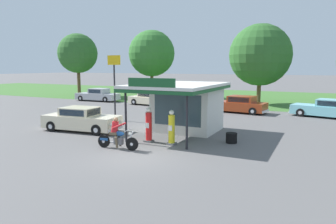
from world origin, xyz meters
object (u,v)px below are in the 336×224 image
Objects in this scene: motorcycle_with_rider at (117,136)px; featured_classic_sedan at (81,120)px; parked_car_back_row_centre_right at (152,99)px; spare_tire_stack at (231,138)px; roadside_pole_sign at (114,76)px; gas_pump_nearside at (149,126)px; parked_car_back_row_far_right at (98,95)px; parked_car_back_row_left at (239,105)px; gas_pump_offside at (172,129)px; parked_car_back_row_centre at (329,109)px.

motorcycle_with_rider reaches higher than featured_classic_sedan.
spare_tire_stack is at bearing -46.97° from parked_car_back_row_centre_right.
featured_classic_sedan is 1.07× the size of roadside_pole_sign.
parked_car_back_row_far_right is at bearing 135.62° from gas_pump_nearside.
spare_tire_stack is at bearing 6.17° from featured_classic_sedan.
parked_car_back_row_left is 1.08× the size of roadside_pole_sign.
gas_pump_nearside reaches higher than parked_car_back_row_left.
parked_car_back_row_left reaches higher than spare_tire_stack.
roadside_pole_sign is (-0.40, 4.19, 2.62)m from featured_classic_sedan.
roadside_pole_sign reaches higher than featured_classic_sedan.
gas_pump_nearside reaches higher than parked_car_back_row_far_right.
roadside_pole_sign reaches higher than spare_tire_stack.
motorcycle_with_rider is 0.46× the size of roadside_pole_sign.
gas_pump_offside is 0.82× the size of motorcycle_with_rider.
parked_car_back_row_centre_right is 9.54× the size of spare_tire_stack.
gas_pump_nearside reaches higher than parked_car_back_row_centre_right.
gas_pump_nearside is 0.35× the size of parked_car_back_row_far_right.
featured_classic_sedan is 0.96× the size of parked_car_back_row_far_right.
gas_pump_offside is at bearing -57.74° from parked_car_back_row_centre_right.
featured_classic_sedan is at bearing 149.64° from motorcycle_with_rider.
gas_pump_offside is 0.32× the size of parked_car_back_row_centre_right.
parked_car_back_row_left reaches higher than parked_car_back_row_centre.
spare_tire_stack is (4.76, 3.72, -0.38)m from motorcycle_with_rider.
gas_pump_nearside reaches higher than parked_car_back_row_centre.
featured_classic_sedan is at bearing -173.83° from spare_tire_stack.
parked_car_back_row_centre is 12.65m from spare_tire_stack.
motorcycle_with_rider is 3.72× the size of spare_tire_stack.
parked_car_back_row_centre_right is at bearing 99.99° from featured_classic_sedan.
gas_pump_nearside is 5.35m from featured_classic_sedan.
parked_car_back_row_centre_right reaches higher than spare_tire_stack.
parked_car_back_row_far_right is 23.77m from spare_tire_stack.
featured_classic_sedan is (-5.30, 0.72, -0.16)m from gas_pump_nearside.
featured_classic_sedan reaches higher than parked_car_back_row_far_right.
motorcycle_with_rider is 0.43× the size of featured_classic_sedan.
parked_car_back_row_centre_right is 0.98× the size of parked_car_back_row_centre.
featured_classic_sedan is 17.70m from parked_car_back_row_far_right.
motorcycle_with_rider is at bearing -30.36° from featured_classic_sedan.
parked_car_back_row_centre_right is at bearing 172.43° from parked_car_back_row_left.
motorcycle_with_rider is at bearing -121.70° from parked_car_back_row_centre.
parked_car_back_row_far_right reaches higher than spare_tire_stack.
parked_car_back_row_left is at bearing -7.57° from parked_car_back_row_centre_right.
gas_pump_offside is 8.96m from roadside_pole_sign.
spare_tire_stack is (9.38, 1.01, -0.43)m from featured_classic_sedan.
spare_tire_stack is at bearing 37.99° from motorcycle_with_rider.
gas_pump_offside reaches higher than parked_car_back_row_left.
parked_car_back_row_far_right is at bearing 133.68° from roadside_pole_sign.
featured_classic_sedan is 13.85m from parked_car_back_row_centre_right.
parked_car_back_row_centre is at bearing -4.08° from parked_car_back_row_far_right.
parked_car_back_row_centre is (8.84, 13.45, -0.18)m from gas_pump_nearside.
parked_car_back_row_centre is at bearing 30.39° from roadside_pole_sign.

